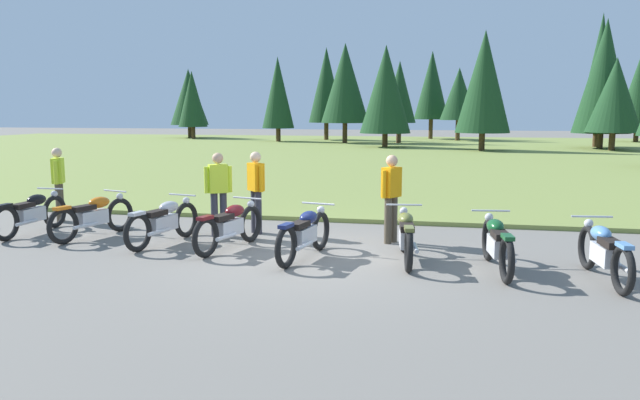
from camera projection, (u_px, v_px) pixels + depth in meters
ground_plane at (313, 257)px, 10.40m from camera, size 140.00×140.00×0.00m
grass_moorland at (406, 153)px, 34.86m from camera, size 80.00×44.00×0.10m
forest_treeline at (444, 87)px, 42.72m from camera, size 41.06×27.91×8.79m
motorcycle_black at (32, 213)px, 12.26m from camera, size 0.62×2.10×0.88m
motorcycle_orange at (93, 216)px, 11.93m from camera, size 0.82×2.04×0.88m
motorcycle_silver at (164, 221)px, 11.34m from camera, size 0.72×2.07×0.88m
motorcycle_maroon at (230, 225)px, 10.91m from camera, size 0.77×2.06×0.88m
motorcycle_navy at (305, 233)px, 10.22m from camera, size 0.68×2.08×0.88m
motorcycle_olive at (406, 235)px, 10.04m from camera, size 0.63×2.10×0.88m
motorcycle_british_green at (497, 244)px, 9.42m from camera, size 0.62×2.10×0.88m
motorcycle_sky_blue at (604, 252)px, 8.87m from camera, size 0.62×2.10×0.88m
rider_checking_bike at (256, 187)px, 12.27m from camera, size 0.41×0.42×1.67m
rider_in_hivis_vest at (391, 193)px, 11.37m from camera, size 0.38×0.48×1.67m
rider_near_row_end at (58, 180)px, 13.56m from camera, size 0.34×0.51×1.67m
rider_with_back_turned at (218, 189)px, 11.97m from camera, size 0.48×0.37×1.67m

